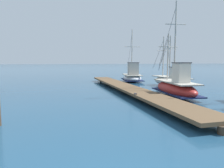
# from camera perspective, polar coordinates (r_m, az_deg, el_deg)

# --- Properties ---
(floating_dock) EXTENTS (2.90, 21.16, 0.53)m
(floating_dock) POSITION_cam_1_polar(r_m,az_deg,el_deg) (17.15, 3.95, -0.92)
(floating_dock) COLOR brown
(floating_dock) RESTS_ON ground
(fishing_boat_0) EXTENTS (2.52, 5.97, 6.71)m
(fishing_boat_0) POSITION_cam_1_polar(r_m,az_deg,el_deg) (15.42, 17.16, -0.72)
(fishing_boat_0) COLOR #AD2823
(fishing_boat_0) RESTS_ON ground
(fishing_boat_1) EXTENTS (3.12, 5.50, 6.42)m
(fishing_boat_1) POSITION_cam_1_polar(r_m,az_deg,el_deg) (25.75, 5.58, 2.16)
(fishing_boat_1) COLOR silver
(fishing_boat_1) RESTS_ON ground
(fishing_boat_2) EXTENTS (1.70, 6.41, 5.04)m
(fishing_boat_2) POSITION_cam_1_polar(r_m,az_deg,el_deg) (21.03, 16.01, 0.92)
(fishing_boat_2) COLOR silver
(fishing_boat_2) RESTS_ON ground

